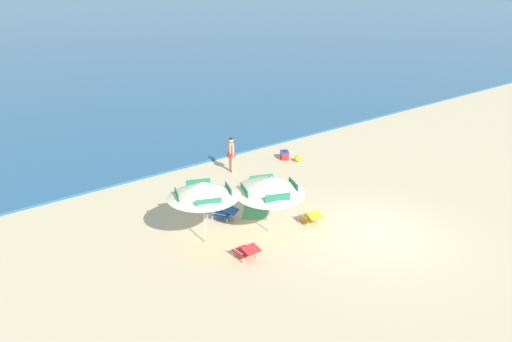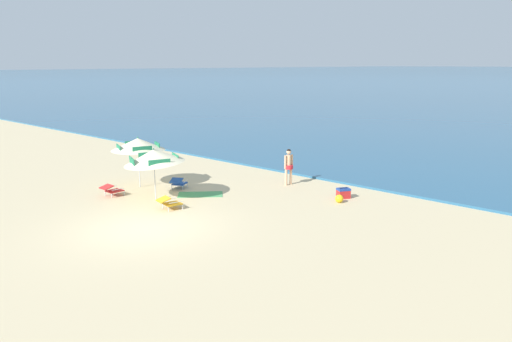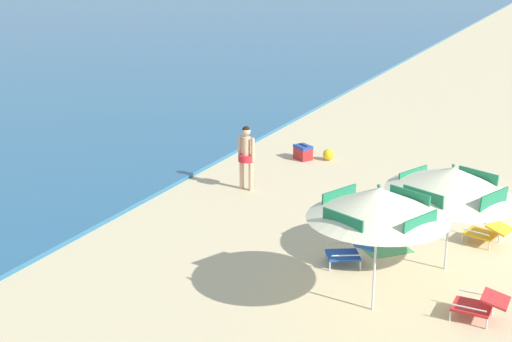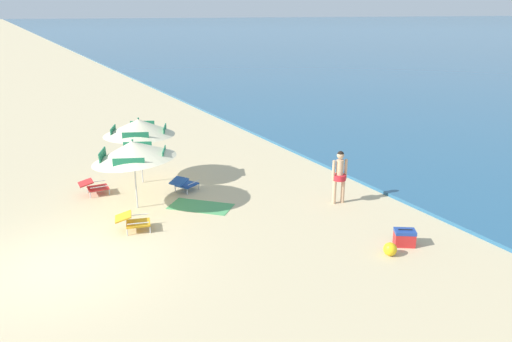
% 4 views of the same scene
% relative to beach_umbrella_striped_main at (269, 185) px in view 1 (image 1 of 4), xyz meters
% --- Properties ---
extents(ground_plane, '(800.00, 800.00, 0.00)m').
position_rel_beach_umbrella_striped_main_xyz_m(ground_plane, '(2.61, -2.34, -1.72)').
color(ground_plane, '#CCB78C').
extents(beach_umbrella_striped_main, '(3.24, 3.25, 2.09)m').
position_rel_beach_umbrella_striped_main_xyz_m(beach_umbrella_striped_main, '(0.00, 0.00, 0.00)').
color(beach_umbrella_striped_main, silver).
rests_on(beach_umbrella_striped_main, ground).
extents(beach_umbrella_striped_second, '(3.15, 3.15, 2.19)m').
position_rel_beach_umbrella_striped_main_xyz_m(beach_umbrella_striped_second, '(-2.10, 0.74, 0.16)').
color(beach_umbrella_striped_second, silver).
rests_on(beach_umbrella_striped_second, ground).
extents(lounge_chair_under_umbrella, '(0.72, 0.96, 0.50)m').
position_rel_beach_umbrella_striped_main_xyz_m(lounge_chair_under_umbrella, '(1.52, -0.50, -1.44)').
color(lounge_chair_under_umbrella, gold).
rests_on(lounge_chair_under_umbrella, ground).
extents(lounge_chair_beside_umbrella, '(0.89, 1.01, 0.50)m').
position_rel_beach_umbrella_striped_main_xyz_m(lounge_chair_beside_umbrella, '(-0.61, 1.65, -1.44)').
color(lounge_chair_beside_umbrella, '#1E4799').
rests_on(lounge_chair_beside_umbrella, ground).
extents(lounge_chair_facing_sea, '(0.59, 0.86, 0.49)m').
position_rel_beach_umbrella_striped_main_xyz_m(lounge_chair_facing_sea, '(-1.67, -0.90, -1.44)').
color(lounge_chair_facing_sea, red).
rests_on(lounge_chair_facing_sea, ground).
extents(person_standing_near_shore, '(0.39, 0.47, 1.60)m').
position_rel_beach_umbrella_striped_main_xyz_m(person_standing_near_shore, '(2.41, 5.36, -0.79)').
color(person_standing_near_shore, '#D8A87F').
rests_on(person_standing_near_shore, ground).
extents(cooler_box, '(0.56, 0.60, 0.43)m').
position_rel_beach_umbrella_striped_main_xyz_m(cooler_box, '(5.39, 5.10, -1.51)').
color(cooler_box, red).
rests_on(cooler_box, ground).
extents(beach_ball, '(0.32, 0.32, 0.32)m').
position_rel_beach_umbrella_striped_main_xyz_m(beach_ball, '(5.63, 4.43, -1.56)').
color(beach_ball, yellow).
rests_on(beach_ball, ground).
extents(beach_towel, '(1.90, 1.92, 0.01)m').
position_rel_beach_umbrella_striped_main_xyz_m(beach_towel, '(0.78, 1.64, -1.71)').
color(beach_towel, '#4C9E5B').
rests_on(beach_towel, ground).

